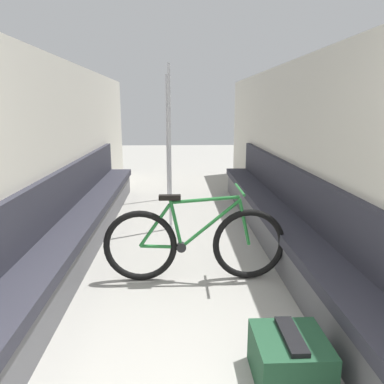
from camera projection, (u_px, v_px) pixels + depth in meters
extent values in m
cube|color=beige|center=(54.00, 156.00, 4.17)|extent=(0.10, 9.79, 2.16)
cube|color=beige|center=(303.00, 154.00, 4.28)|extent=(0.10, 9.79, 2.16)
cube|color=#5B5B60|center=(84.00, 233.00, 4.38)|extent=(0.37, 5.78, 0.35)
cube|color=#2D2D38|center=(83.00, 215.00, 4.33)|extent=(0.44, 5.78, 0.10)
cube|color=#2D2D38|center=(65.00, 190.00, 4.26)|extent=(0.07, 5.78, 0.49)
cube|color=#5B5B60|center=(276.00, 230.00, 4.47)|extent=(0.37, 5.78, 0.35)
cube|color=#2D2D38|center=(277.00, 212.00, 4.42)|extent=(0.44, 5.78, 0.10)
cube|color=#2D2D38|center=(294.00, 188.00, 4.36)|extent=(0.07, 5.78, 0.49)
torus|color=black|center=(140.00, 246.00, 3.50)|extent=(0.69, 0.06, 0.69)
torus|color=black|center=(249.00, 244.00, 3.54)|extent=(0.69, 0.06, 0.69)
cylinder|color=#237533|center=(161.00, 247.00, 3.51)|extent=(0.39, 0.03, 0.05)
cylinder|color=#237533|center=(155.00, 225.00, 3.46)|extent=(0.31, 0.03, 0.42)
cylinder|color=#237533|center=(176.00, 223.00, 3.46)|extent=(0.13, 0.03, 0.49)
cylinder|color=#237533|center=(210.00, 224.00, 3.48)|extent=(0.56, 0.03, 0.47)
cylinder|color=#237533|center=(205.00, 200.00, 3.42)|extent=(0.64, 0.03, 0.08)
cylinder|color=#237533|center=(244.00, 222.00, 3.49)|extent=(0.13, 0.03, 0.45)
cylinder|color=black|center=(181.00, 247.00, 3.52)|extent=(0.09, 0.06, 0.09)
cube|color=black|center=(170.00, 197.00, 3.41)|extent=(0.20, 0.07, 0.04)
cylinder|color=#237533|center=(240.00, 189.00, 3.42)|extent=(0.02, 0.46, 0.02)
cylinder|color=gray|center=(168.00, 198.00, 6.71)|extent=(0.08, 0.08, 0.01)
cylinder|color=silver|center=(167.00, 139.00, 6.47)|extent=(0.04, 0.04, 2.14)
cylinder|color=gray|center=(171.00, 228.00, 5.07)|extent=(0.08, 0.08, 0.01)
cylinder|color=silver|center=(170.00, 150.00, 4.83)|extent=(0.04, 0.04, 2.14)
cube|color=#1E472D|center=(290.00, 359.00, 2.24)|extent=(0.43, 0.44, 0.28)
cube|color=black|center=(291.00, 336.00, 2.21)|extent=(0.11, 0.37, 0.03)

